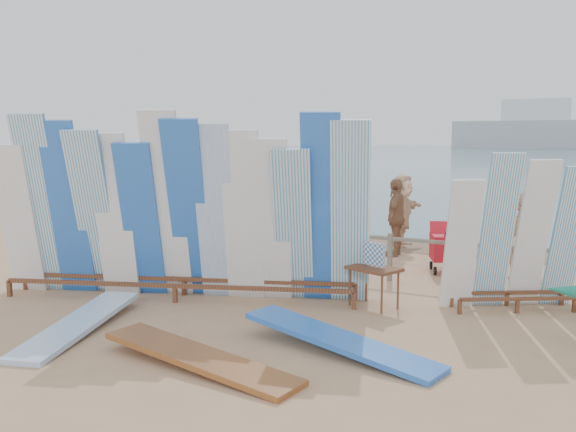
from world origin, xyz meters
The scene contains 21 objects.
ground centered at (0.00, 0.00, 0.00)m, with size 160.00×160.00×0.00m, color tan.
ocean centered at (0.00, 128.00, 0.00)m, with size 320.00×240.00×0.02m, color slate.
wet_sand_strip centered at (0.00, 7.20, 0.00)m, with size 40.00×2.60×0.01m, color brown.
distant_ship centered at (-12.00, 180.00, 5.31)m, with size 45.00×8.00×14.00m.
fence centered at (0.00, 3.00, 0.63)m, with size 12.08×0.08×0.90m.
main_surfboard_rack centered at (-0.69, 0.14, 1.39)m, with size 6.13×2.76×3.10m.
side_surfboard_rack centered at (4.32, 1.98, 1.11)m, with size 2.18×1.62×2.45m.
vendor_table centered at (2.34, 1.11, 0.34)m, with size 0.92×0.78×1.03m.
flat_board_a centered at (-0.88, -1.90, 0.00)m, with size 0.56×2.70×0.07m, color #8FB4E5.
flat_board_d centered at (2.66, -1.06, 0.00)m, with size 0.56×2.70×0.07m, color blue.
flat_board_c centered at (1.38, -2.24, 0.00)m, with size 0.56×2.70×0.07m, color #975829.
beach_chair_left centered at (-0.53, 4.02, 0.26)m, with size 0.63×0.65×0.88m.
beach_chair_right centered at (0.78, 3.93, 0.26)m, with size 0.64×0.66×0.90m.
stroller centered at (2.69, 4.20, 0.40)m, with size 0.73×0.85×0.99m.
beachgoer_1 centered at (-3.22, 4.89, 0.79)m, with size 0.58×0.32×1.58m, color #8C6042.
beachgoer_5 centered at (1.10, 6.78, 0.89)m, with size 1.66×0.54×1.79m, color beige.
beachgoer_8 centered at (4.17, 4.17, 0.83)m, with size 0.80×0.39×1.66m, color beige.
beachgoer_extra_1 centered at (-5.58, 5.38, 0.92)m, with size 1.08×0.47×1.85m, color #8C6042.
beachgoer_4 centered at (1.34, 5.47, 0.88)m, with size 1.04×0.45×1.77m, color #8C6042.
beachgoer_0 centered at (-6.01, 4.81, 0.88)m, with size 0.86×0.41×1.75m, color tan.
beachgoer_11 centered at (-6.01, 6.34, 0.93)m, with size 1.73×0.56×1.87m, color beige.
Camera 1 is at (5.42, -7.83, 2.63)m, focal length 38.00 mm.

